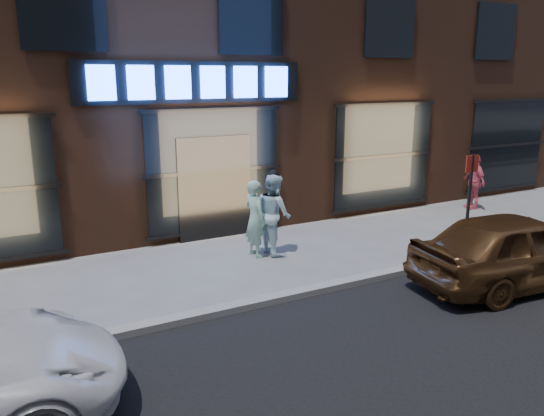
# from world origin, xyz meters

# --- Properties ---
(ground) EXTENTS (90.00, 90.00, 0.00)m
(ground) POSITION_xyz_m (0.00, 0.00, 0.00)
(ground) COLOR slate
(ground) RESTS_ON ground
(curb) EXTENTS (60.00, 0.25, 0.12)m
(curb) POSITION_xyz_m (0.00, 0.00, 0.06)
(curb) COLOR gray
(curb) RESTS_ON ground
(storefront_building) EXTENTS (30.20, 8.28, 10.30)m
(storefront_building) POSITION_xyz_m (-0.00, 7.99, 5.15)
(storefront_building) COLOR #54301E
(storefront_building) RESTS_ON ground
(man_bowtie) EXTENTS (0.45, 0.64, 1.64)m
(man_bowtie) POSITION_xyz_m (0.24, 2.30, 0.82)
(man_bowtie) COLOR #A0D2B2
(man_bowtie) RESTS_ON ground
(man_cap) EXTENTS (0.67, 0.85, 1.74)m
(man_cap) POSITION_xyz_m (0.69, 2.31, 0.87)
(man_cap) COLOR white
(man_cap) RESTS_ON ground
(passerby) EXTENTS (0.60, 0.98, 1.57)m
(passerby) POSITION_xyz_m (7.66, 3.08, 0.78)
(passerby) COLOR #EC6173
(passerby) RESTS_ON ground
(gold_sedan) EXTENTS (4.21, 2.07, 1.38)m
(gold_sedan) POSITION_xyz_m (3.69, -1.42, 0.69)
(gold_sedan) COLOR brown
(gold_sedan) RESTS_ON ground
(sign_post) EXTENTS (0.35, 0.07, 2.19)m
(sign_post) POSITION_xyz_m (4.14, 0.16, 1.32)
(sign_post) COLOR #262628
(sign_post) RESTS_ON ground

